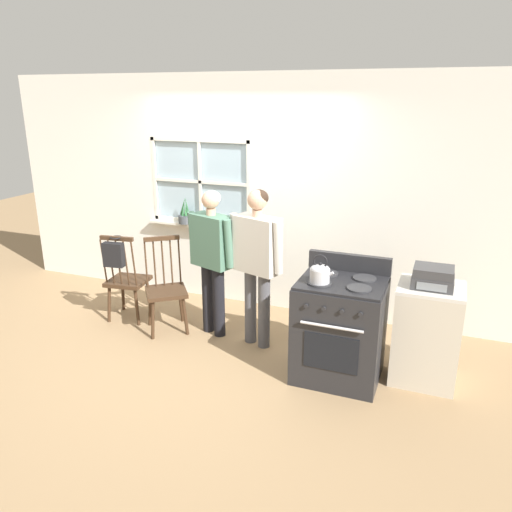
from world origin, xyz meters
TOP-DOWN VIEW (x-y plane):
  - ground_plane at (0.00, 0.00)m, footprint 16.00×16.00m
  - wall_back at (0.03, 1.40)m, footprint 6.40×0.16m
  - chair_by_window at (-1.06, 0.44)m, footprint 0.47×0.46m
  - chair_near_wall at (-0.50, 0.36)m, footprint 0.58×0.57m
  - person_elderly_left at (0.01, 0.46)m, footprint 0.60×0.34m
  - person_teen_center at (0.54, 0.40)m, footprint 0.62×0.34m
  - stove at (1.45, 0.09)m, footprint 0.75×0.68m
  - kettle at (1.28, -0.04)m, footprint 0.21×0.17m
  - potted_plant at (-0.77, 1.31)m, footprint 0.17×0.17m
  - handbag at (-1.03, 0.21)m, footprint 0.23×0.21m
  - side_counter at (2.17, 0.32)m, footprint 0.55×0.50m
  - stereo at (2.17, 0.30)m, footprint 0.34×0.29m

SIDE VIEW (x-z plane):
  - ground_plane at x=0.00m, z-range 0.00..0.00m
  - side_counter at x=2.17m, z-range 0.00..0.90m
  - chair_by_window at x=-1.06m, z-range -0.06..0.96m
  - chair_near_wall at x=-0.50m, z-range -0.06..0.96m
  - stove at x=1.45m, z-range -0.07..1.01m
  - handbag at x=-1.03m, z-range 0.69..1.00m
  - person_elderly_left at x=0.01m, z-range 0.16..1.71m
  - person_teen_center at x=0.54m, z-range 0.17..1.78m
  - stereo at x=2.17m, z-range 0.90..1.08m
  - kettle at x=1.28m, z-range 0.90..1.15m
  - potted_plant at x=-0.77m, z-range 0.88..1.20m
  - wall_back at x=0.03m, z-range -0.01..2.69m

